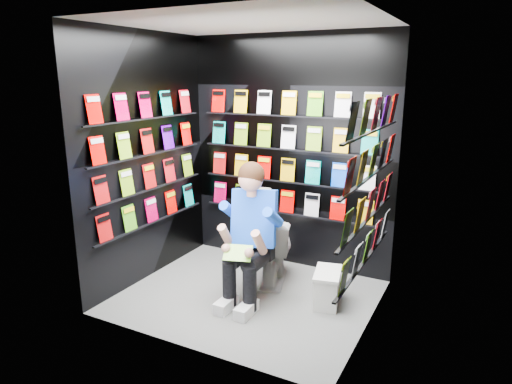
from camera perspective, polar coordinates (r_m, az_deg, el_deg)
The scene contains 14 objects.
floor at distance 4.69m, azimuth -1.11°, elevation -12.92°, with size 2.40×2.40×0.00m, color slate.
ceiling at distance 4.19m, azimuth -1.29°, elevation 20.52°, with size 2.40×2.40×0.00m, color white.
wall_back at distance 5.14m, azimuth 4.16°, elevation 4.82°, with size 2.40×0.04×2.60m, color black.
wall_front at distance 3.43m, azimuth -9.20°, elevation -0.20°, with size 2.40×0.04×2.60m, color black.
wall_left at distance 4.93m, azimuth -13.57°, elevation 4.04°, with size 0.04×2.00×2.60m, color black.
wall_right at distance 3.84m, azimuth 14.75°, elevation 1.08°, with size 0.04×2.00×2.60m, color black.
comics_back at distance 5.11m, azimuth 4.03°, elevation 4.82°, with size 2.10×0.06×1.37m, color red, non-canonical shape.
comics_left at distance 4.91m, azimuth -13.31°, elevation 4.07°, with size 0.06×1.70×1.37m, color red, non-canonical shape.
comics_right at distance 3.84m, azimuth 14.32°, elevation 1.20°, with size 0.06×1.70×1.37m, color red, non-canonical shape.
toilet at distance 4.88m, azimuth 2.01°, elevation -7.07°, with size 0.42×0.75×0.73m, color white.
longbox at distance 4.55m, azimuth 8.87°, elevation -11.87°, with size 0.22×0.40×0.30m, color white.
longbox_lid at distance 4.48m, azimuth 8.96°, elevation -9.97°, with size 0.24×0.42×0.03m, color white.
reader at distance 4.41m, azimuth -0.06°, elevation -3.42°, with size 0.57×0.83×1.53m, color blue, non-canonical shape.
held_comic at distance 4.20m, azimuth -2.28°, elevation -7.61°, with size 0.26×0.01×0.18m, color green.
Camera 1 is at (1.99, -3.66, 2.16)m, focal length 32.00 mm.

